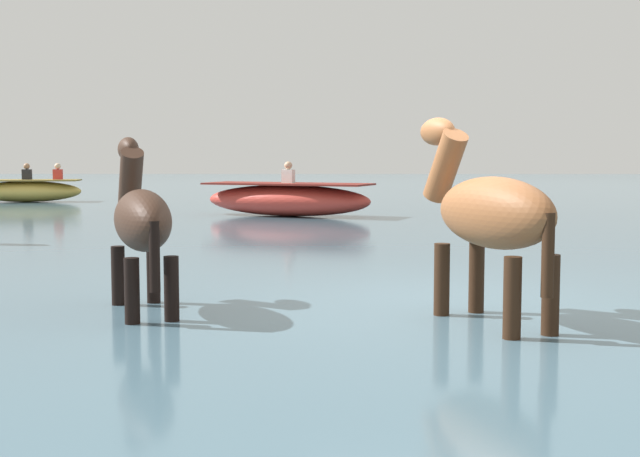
# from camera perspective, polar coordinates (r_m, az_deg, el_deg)

# --- Properties ---
(ground_plane) EXTENTS (120.00, 120.00, 0.00)m
(ground_plane) POSITION_cam_1_polar(r_m,az_deg,el_deg) (7.79, 8.02, -7.77)
(ground_plane) COLOR gray
(water_surface) EXTENTS (90.00, 90.00, 0.36)m
(water_surface) POSITION_cam_1_polar(r_m,az_deg,el_deg) (17.63, 3.85, -0.04)
(water_surface) COLOR #476675
(water_surface) RESTS_ON ground
(horse_lead_chestnut) EXTENTS (1.05, 1.85, 2.04)m
(horse_lead_chestnut) POSITION_cam_1_polar(r_m,az_deg,el_deg) (6.87, 11.33, 0.68)
(horse_lead_chestnut) COLOR brown
(horse_lead_chestnut) RESTS_ON ground
(horse_trailing_dark_bay) EXTENTS (0.91, 1.72, 1.88)m
(horse_trailing_dark_bay) POSITION_cam_1_polar(r_m,az_deg,el_deg) (7.42, -12.01, 0.24)
(horse_trailing_dark_bay) COLOR #382319
(horse_trailing_dark_bay) RESTS_ON ground
(boat_far_inshore) EXTENTS (4.11, 2.63, 1.22)m
(boat_far_inshore) POSITION_cam_1_polar(r_m,az_deg,el_deg) (18.86, -2.20, 1.98)
(boat_far_inshore) COLOR #BC382D
(boat_far_inshore) RESTS_ON water_surface
(boat_near_starboard) EXTENTS (3.23, 1.45, 1.13)m
(boat_near_starboard) POSITION_cam_1_polar(r_m,az_deg,el_deg) (26.07, -19.23, 2.44)
(boat_near_starboard) COLOR gold
(boat_near_starboard) RESTS_ON water_surface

